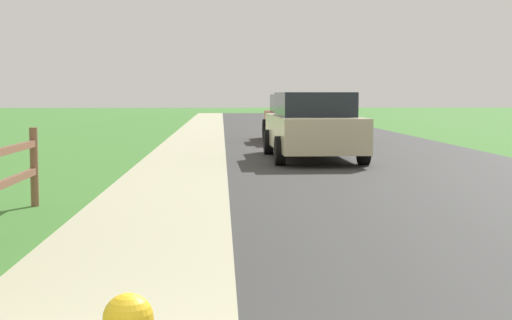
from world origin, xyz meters
The scene contains 6 objects.
ground_plane centered at (0.00, 25.00, 0.00)m, with size 120.00×120.00×0.00m, color #407B31.
road_asphalt centered at (3.50, 27.00, 0.00)m, with size 7.00×66.00×0.01m, color #343434.
curb_concrete centered at (-3.00, 27.00, 0.00)m, with size 6.00×66.00×0.01m, color #B3AF8E.
grass_verge centered at (-4.50, 27.00, 0.01)m, with size 5.00×66.00×0.00m, color #407B31.
parked_suv_beige centered at (2.06, 15.59, 0.80)m, with size 2.14×5.02×1.60m.
parked_car_red centered at (2.38, 22.67, 0.76)m, with size 2.11×4.46×1.55m.
Camera 1 is at (-0.11, -2.37, 1.55)m, focal length 53.15 mm.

